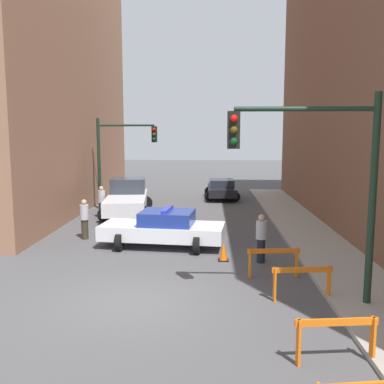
# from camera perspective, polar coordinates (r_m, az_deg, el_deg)

# --- Properties ---
(ground_plane) EXTENTS (120.00, 120.00, 0.00)m
(ground_plane) POSITION_cam_1_polar(r_m,az_deg,el_deg) (11.59, -7.60, -14.24)
(ground_plane) COLOR #4C4C4F
(sidewalk_right) EXTENTS (2.40, 44.00, 0.12)m
(sidewalk_right) POSITION_cam_1_polar(r_m,az_deg,el_deg) (12.18, 23.41, -13.41)
(sidewalk_right) COLOR #9E998E
(sidewalk_right) RESTS_ON ground_plane
(traffic_light_near) EXTENTS (3.64, 0.35, 5.20)m
(traffic_light_near) POSITION_cam_1_polar(r_m,az_deg,el_deg) (10.85, 17.36, 3.19)
(traffic_light_near) COLOR black
(traffic_light_near) RESTS_ON sidewalk_right
(traffic_light_far) EXTENTS (3.44, 0.35, 5.20)m
(traffic_light_far) POSITION_cam_1_polar(r_m,az_deg,el_deg) (24.77, -9.88, 5.50)
(traffic_light_far) COLOR black
(traffic_light_far) RESTS_ON ground_plane
(police_car) EXTENTS (4.88, 2.70, 1.52)m
(police_car) POSITION_cam_1_polar(r_m,az_deg,el_deg) (16.53, -3.79, -4.84)
(police_car) COLOR white
(police_car) RESTS_ON ground_plane
(white_truck) EXTENTS (3.04, 5.60, 1.90)m
(white_truck) POSITION_cam_1_polar(r_m,az_deg,el_deg) (23.11, -8.63, -0.83)
(white_truck) COLOR silver
(white_truck) RESTS_ON ground_plane
(parked_car_near) EXTENTS (2.33, 4.34, 1.31)m
(parked_car_near) POSITION_cam_1_polar(r_m,az_deg,el_deg) (28.78, 3.97, 0.47)
(parked_car_near) COLOR black
(parked_car_near) RESTS_ON ground_plane
(pedestrian_crossing) EXTENTS (0.51, 0.51, 1.66)m
(pedestrian_crossing) POSITION_cam_1_polar(r_m,az_deg,el_deg) (18.19, -14.14, -3.46)
(pedestrian_crossing) COLOR #382D23
(pedestrian_crossing) RESTS_ON ground_plane
(pedestrian_corner) EXTENTS (0.43, 0.43, 1.66)m
(pedestrian_corner) POSITION_cam_1_polar(r_m,az_deg,el_deg) (22.49, -11.96, -1.26)
(pedestrian_corner) COLOR black
(pedestrian_corner) RESTS_ON ground_plane
(pedestrian_sidewalk) EXTENTS (0.39, 0.39, 1.66)m
(pedestrian_sidewalk) POSITION_cam_1_polar(r_m,az_deg,el_deg) (14.65, 9.21, -6.03)
(pedestrian_sidewalk) COLOR black
(pedestrian_sidewalk) RESTS_ON ground_plane
(barrier_mid) EXTENTS (1.60, 0.33, 0.90)m
(barrier_mid) POSITION_cam_1_polar(r_m,az_deg,el_deg) (8.89, 18.68, -17.37)
(barrier_mid) COLOR orange
(barrier_mid) RESTS_ON ground_plane
(barrier_back) EXTENTS (1.60, 0.32, 0.90)m
(barrier_back) POSITION_cam_1_polar(r_m,az_deg,el_deg) (11.69, 14.47, -11.01)
(barrier_back) COLOR orange
(barrier_back) RESTS_ON ground_plane
(barrier_corner) EXTENTS (1.60, 0.31, 0.90)m
(barrier_corner) POSITION_cam_1_polar(r_m,az_deg,el_deg) (13.28, 10.80, -8.61)
(barrier_corner) COLOR orange
(barrier_corner) RESTS_ON ground_plane
(traffic_cone) EXTENTS (0.36, 0.36, 0.66)m
(traffic_cone) POSITION_cam_1_polar(r_m,az_deg,el_deg) (14.84, 4.22, -7.93)
(traffic_cone) COLOR black
(traffic_cone) RESTS_ON ground_plane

